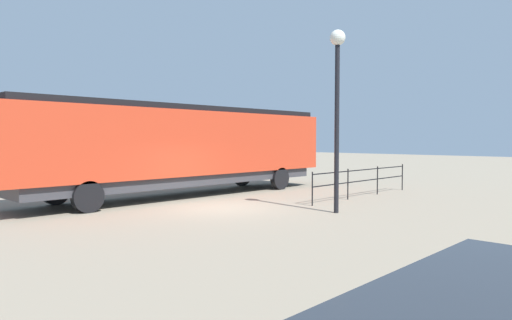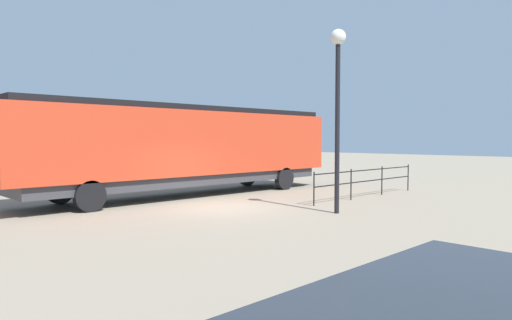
% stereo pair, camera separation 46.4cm
% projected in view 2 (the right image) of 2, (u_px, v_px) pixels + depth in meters
% --- Properties ---
extents(ground_plane, '(120.00, 120.00, 0.00)m').
position_uv_depth(ground_plane, '(223.00, 208.00, 16.61)').
color(ground_plane, gray).
extents(locomotive, '(3.03, 15.63, 3.96)m').
position_uv_depth(locomotive, '(195.00, 146.00, 20.41)').
color(locomotive, red).
rests_on(locomotive, ground_plane).
extents(lamp_post, '(0.53, 0.53, 6.20)m').
position_uv_depth(lamp_post, '(338.00, 83.00, 15.20)').
color(lamp_post, black).
rests_on(lamp_post, ground_plane).
extents(platform_fence, '(0.05, 7.40, 1.29)m').
position_uv_depth(platform_fence, '(367.00, 178.00, 19.59)').
color(platform_fence, black).
rests_on(platform_fence, ground_plane).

